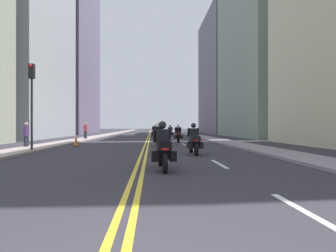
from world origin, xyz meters
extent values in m
plane|color=#2F2D35|center=(0.00, 48.00, 0.00)|extent=(264.00, 264.00, 0.00)
cube|color=gray|center=(-6.83, 48.00, 0.06)|extent=(2.08, 144.00, 0.12)
cube|color=gray|center=(6.83, 48.00, 0.06)|extent=(2.08, 144.00, 0.12)
cube|color=yellow|center=(-0.12, 48.00, 0.00)|extent=(0.12, 132.00, 0.01)
cube|color=yellow|center=(0.12, 48.00, 0.00)|extent=(0.12, 132.00, 0.01)
cube|color=silver|center=(2.89, 2.00, 0.00)|extent=(0.14, 2.40, 0.01)
cube|color=silver|center=(2.89, 8.00, 0.00)|extent=(0.14, 2.40, 0.01)
cube|color=silver|center=(2.89, 14.00, 0.00)|extent=(0.14, 2.40, 0.01)
cube|color=silver|center=(2.89, 20.00, 0.00)|extent=(0.14, 2.40, 0.01)
cube|color=silver|center=(2.89, 26.00, 0.00)|extent=(0.14, 2.40, 0.01)
cube|color=silver|center=(2.89, 32.00, 0.00)|extent=(0.14, 2.40, 0.01)
cube|color=silver|center=(2.89, 38.00, 0.00)|extent=(0.14, 2.40, 0.01)
cube|color=silver|center=(2.89, 44.00, 0.00)|extent=(0.14, 2.40, 0.01)
cube|color=silver|center=(2.89, 50.00, 0.00)|extent=(0.14, 2.40, 0.01)
cube|color=silver|center=(2.89, 56.00, 0.00)|extent=(0.14, 2.40, 0.01)
cube|color=#A9AEB3|center=(-14.67, 34.04, 12.28)|extent=(6.75, 16.76, 24.57)
cube|color=#2D3847|center=(-18.07, 34.04, 6.14)|extent=(0.04, 14.08, 0.90)
cube|color=gray|center=(15.15, 35.58, 13.80)|extent=(7.71, 18.28, 27.60)
cube|color=#2D3847|center=(19.03, 35.58, 6.90)|extent=(0.04, 15.35, 0.90)
cube|color=slate|center=(-14.48, 53.87, 14.87)|extent=(6.36, 18.97, 29.74)
cube|color=#2D3847|center=(-17.68, 53.87, 7.43)|extent=(0.04, 15.94, 0.90)
cube|color=#2D3847|center=(-17.68, 53.87, 15.61)|extent=(0.04, 15.94, 0.90)
cube|color=#2D3847|center=(-17.68, 53.87, 23.79)|extent=(0.04, 15.94, 0.90)
cube|color=slate|center=(15.45, 55.14, 11.97)|extent=(8.30, 18.83, 23.94)
cube|color=#2D3847|center=(19.62, 55.14, 5.99)|extent=(0.04, 15.82, 0.90)
cube|color=#2D3847|center=(19.62, 55.14, 12.57)|extent=(0.04, 15.82, 0.90)
cube|color=#2D3847|center=(19.62, 55.14, 19.15)|extent=(0.04, 15.82, 0.90)
cylinder|color=black|center=(0.70, 7.62, 0.30)|extent=(0.15, 0.61, 0.61)
cylinder|color=black|center=(0.79, 5.98, 0.30)|extent=(0.15, 0.61, 0.61)
cube|color=silver|center=(0.70, 7.62, 0.63)|extent=(0.16, 0.33, 0.04)
cube|color=black|center=(0.74, 6.80, 0.58)|extent=(0.39, 1.26, 0.40)
cube|color=black|center=(0.78, 6.07, 0.80)|extent=(0.42, 0.38, 0.28)
cube|color=red|center=(0.79, 5.88, 0.72)|extent=(0.20, 0.04, 0.06)
cube|color=black|center=(0.49, 6.29, 0.48)|extent=(0.22, 0.45, 0.32)
cube|color=black|center=(1.05, 6.33, 0.48)|extent=(0.22, 0.45, 0.32)
cube|color=#B2C1CC|center=(0.71, 7.32, 0.96)|extent=(0.37, 0.14, 0.36)
cube|color=black|center=(0.75, 6.75, 1.04)|extent=(0.41, 0.28, 0.51)
cylinder|color=black|center=(0.50, 6.89, 1.09)|extent=(0.12, 0.29, 0.45)
cylinder|color=black|center=(0.98, 6.91, 1.09)|extent=(0.12, 0.29, 0.45)
sphere|color=black|center=(0.74, 6.78, 1.43)|extent=(0.26, 0.26, 0.26)
cylinder|color=black|center=(2.47, 12.63, 0.31)|extent=(0.15, 0.61, 0.61)
cylinder|color=black|center=(2.51, 11.05, 0.31)|extent=(0.15, 0.61, 0.61)
cube|color=silver|center=(2.47, 12.63, 0.63)|extent=(0.15, 0.32, 0.04)
cube|color=black|center=(2.49, 11.84, 0.59)|extent=(0.35, 1.21, 0.40)
cube|color=black|center=(2.51, 11.13, 0.81)|extent=(0.41, 0.37, 0.28)
cube|color=red|center=(2.51, 10.94, 0.73)|extent=(0.20, 0.03, 0.06)
cube|color=black|center=(2.22, 11.36, 0.49)|extent=(0.21, 0.44, 0.32)
cube|color=black|center=(2.78, 11.37, 0.49)|extent=(0.21, 0.44, 0.32)
cube|color=#B2C1CC|center=(2.48, 12.34, 0.97)|extent=(0.36, 0.13, 0.36)
cube|color=black|center=(2.49, 11.79, 1.04)|extent=(0.41, 0.27, 0.51)
cylinder|color=black|center=(2.25, 11.93, 1.09)|extent=(0.11, 0.28, 0.45)
cylinder|color=black|center=(2.73, 11.95, 1.09)|extent=(0.11, 0.28, 0.45)
sphere|color=black|center=(2.49, 11.82, 1.44)|extent=(0.26, 0.26, 0.26)
cylinder|color=black|center=(0.83, 18.09, 0.31)|extent=(0.15, 0.63, 0.63)
cylinder|color=black|center=(0.88, 16.62, 0.31)|extent=(0.15, 0.63, 0.63)
cube|color=silver|center=(0.83, 18.09, 0.65)|extent=(0.15, 0.32, 0.04)
cube|color=black|center=(0.85, 17.35, 0.59)|extent=(0.36, 1.12, 0.40)
cube|color=black|center=(0.88, 16.70, 0.81)|extent=(0.41, 0.37, 0.28)
cube|color=red|center=(0.88, 16.51, 0.73)|extent=(0.20, 0.04, 0.06)
cube|color=black|center=(0.59, 16.91, 0.49)|extent=(0.21, 0.45, 0.32)
cube|color=black|center=(1.15, 16.93, 0.49)|extent=(0.21, 0.45, 0.32)
cube|color=#B2C1CC|center=(0.84, 17.82, 0.97)|extent=(0.36, 0.13, 0.36)
cube|color=black|center=(0.86, 17.30, 1.09)|extent=(0.41, 0.27, 0.59)
cylinder|color=black|center=(0.61, 17.45, 1.14)|extent=(0.11, 0.28, 0.45)
cylinder|color=black|center=(1.09, 17.46, 1.14)|extent=(0.11, 0.28, 0.45)
sphere|color=white|center=(0.85, 17.33, 1.52)|extent=(0.26, 0.26, 0.26)
cylinder|color=black|center=(2.72, 23.38, 0.30)|extent=(0.14, 0.61, 0.61)
cylinder|color=black|center=(2.68, 21.93, 0.30)|extent=(0.14, 0.61, 0.61)
cube|color=silver|center=(2.72, 23.38, 0.63)|extent=(0.15, 0.32, 0.04)
cube|color=black|center=(2.70, 22.65, 0.58)|extent=(0.35, 1.11, 0.40)
cube|color=black|center=(2.69, 22.00, 0.80)|extent=(0.41, 0.37, 0.28)
cube|color=red|center=(2.68, 21.81, 0.72)|extent=(0.20, 0.04, 0.06)
cube|color=black|center=(2.41, 22.23, 0.48)|extent=(0.21, 0.45, 0.32)
cube|color=black|center=(2.97, 22.21, 0.48)|extent=(0.21, 0.45, 0.32)
cube|color=#B2C1CC|center=(2.72, 23.12, 0.96)|extent=(0.36, 0.13, 0.36)
cube|color=black|center=(2.70, 22.60, 1.06)|extent=(0.41, 0.27, 0.55)
cylinder|color=black|center=(2.47, 22.76, 1.11)|extent=(0.11, 0.28, 0.45)
cylinder|color=black|center=(2.95, 22.75, 1.11)|extent=(0.11, 0.28, 0.45)
sphere|color=white|center=(2.70, 22.63, 1.47)|extent=(0.26, 0.26, 0.26)
cylinder|color=black|center=(0.79, 28.12, 0.31)|extent=(0.15, 0.62, 0.62)
cylinder|color=black|center=(0.74, 26.54, 0.31)|extent=(0.15, 0.62, 0.62)
cube|color=silver|center=(0.79, 28.12, 0.64)|extent=(0.15, 0.32, 0.04)
cube|color=black|center=(0.77, 27.33, 0.59)|extent=(0.35, 1.21, 0.40)
cube|color=black|center=(0.75, 26.62, 0.81)|extent=(0.41, 0.37, 0.28)
cube|color=red|center=(0.74, 26.43, 0.73)|extent=(0.20, 0.04, 0.06)
cube|color=black|center=(0.47, 26.87, 0.49)|extent=(0.21, 0.45, 0.32)
cube|color=black|center=(1.03, 26.85, 0.49)|extent=(0.21, 0.45, 0.32)
cube|color=#B2C1CC|center=(0.78, 27.84, 0.97)|extent=(0.36, 0.13, 0.36)
cube|color=black|center=(0.76, 27.28, 1.08)|extent=(0.41, 0.27, 0.58)
cylinder|color=black|center=(0.53, 27.44, 1.13)|extent=(0.11, 0.28, 0.45)
cylinder|color=black|center=(1.01, 27.43, 1.13)|extent=(0.11, 0.28, 0.45)
sphere|color=white|center=(0.76, 27.31, 1.51)|extent=(0.26, 0.26, 0.26)
cylinder|color=black|center=(2.70, 33.74, 0.32)|extent=(0.17, 0.65, 0.65)
cylinder|color=black|center=(2.63, 32.14, 0.32)|extent=(0.17, 0.65, 0.65)
cube|color=silver|center=(2.70, 33.74, 0.67)|extent=(0.15, 0.33, 0.04)
cube|color=black|center=(2.67, 32.94, 0.60)|extent=(0.37, 1.23, 0.40)
cube|color=black|center=(2.64, 32.22, 0.82)|extent=(0.41, 0.38, 0.28)
cube|color=red|center=(2.63, 32.03, 0.74)|extent=(0.20, 0.04, 0.06)
cube|color=black|center=(2.37, 32.47, 0.50)|extent=(0.22, 0.45, 0.32)
cube|color=black|center=(2.93, 32.45, 0.50)|extent=(0.22, 0.45, 0.32)
cube|color=#B2C1CC|center=(2.69, 33.46, 0.98)|extent=(0.36, 0.14, 0.36)
cube|color=black|center=(2.67, 32.89, 1.06)|extent=(0.41, 0.28, 0.51)
cylinder|color=black|center=(2.43, 33.05, 1.11)|extent=(0.11, 0.28, 0.45)
cylinder|color=black|center=(2.91, 33.03, 1.11)|extent=(0.11, 0.28, 0.45)
sphere|color=black|center=(2.67, 32.92, 1.46)|extent=(0.26, 0.26, 0.26)
cylinder|color=black|center=(0.67, 38.39, 0.33)|extent=(0.14, 0.67, 0.66)
cylinder|color=black|center=(0.75, 36.91, 0.33)|extent=(0.14, 0.67, 0.66)
cube|color=silver|center=(0.67, 38.39, 0.68)|extent=(0.16, 0.33, 0.04)
cube|color=black|center=(0.71, 37.65, 0.61)|extent=(0.38, 1.14, 0.40)
cube|color=black|center=(0.74, 36.98, 0.83)|extent=(0.42, 0.38, 0.28)
cube|color=red|center=(0.75, 36.79, 0.75)|extent=(0.20, 0.04, 0.06)
cube|color=black|center=(0.45, 37.19, 0.51)|extent=(0.22, 0.45, 0.32)
cube|color=black|center=(1.01, 37.22, 0.51)|extent=(0.22, 0.45, 0.32)
cube|color=#B2C1CC|center=(0.68, 38.12, 0.99)|extent=(0.37, 0.14, 0.36)
cube|color=black|center=(0.71, 37.60, 1.10)|extent=(0.41, 0.28, 0.58)
cylinder|color=black|center=(0.46, 37.74, 1.15)|extent=(0.11, 0.29, 0.45)
cylinder|color=black|center=(0.94, 37.76, 1.15)|extent=(0.11, 0.29, 0.45)
sphere|color=white|center=(0.71, 37.63, 1.53)|extent=(0.26, 0.26, 0.26)
cube|color=black|center=(-4.90, 17.95, 0.01)|extent=(0.35, 0.35, 0.03)
cone|color=orange|center=(-4.90, 17.95, 0.42)|extent=(0.28, 0.28, 0.77)
cylinder|color=white|center=(-4.90, 17.95, 0.51)|extent=(0.19, 0.19, 0.08)
cylinder|color=black|center=(-6.18, 13.66, 2.04)|extent=(0.12, 0.12, 4.07)
cube|color=black|center=(-6.18, 13.66, 4.42)|extent=(0.28, 0.28, 0.80)
sphere|color=red|center=(-6.18, 13.51, 4.70)|extent=(0.18, 0.18, 0.18)
cube|color=#272A36|center=(-7.54, 16.17, 0.40)|extent=(0.34, 0.34, 0.79)
cube|color=#4F3270|center=(-7.54, 16.17, 1.11)|extent=(0.41, 0.41, 0.63)
sphere|color=tan|center=(-7.54, 16.17, 1.54)|extent=(0.22, 0.22, 0.22)
cube|color=#242736|center=(-6.64, 28.48, 0.44)|extent=(0.34, 0.34, 0.88)
cube|color=#BA2F3F|center=(-6.64, 28.48, 1.23)|extent=(0.41, 0.41, 0.70)
sphere|color=tan|center=(-6.64, 28.48, 1.70)|extent=(0.22, 0.22, 0.22)
camera|label=1|loc=(0.40, -2.55, 1.38)|focal=30.86mm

